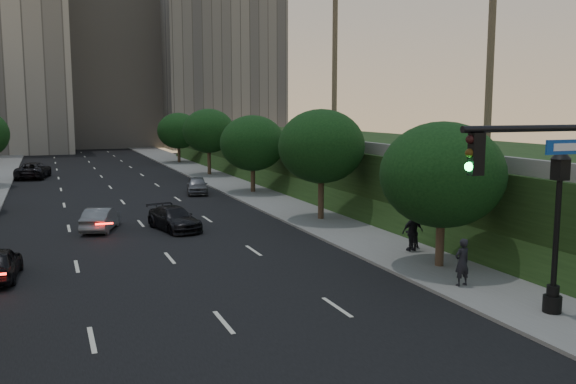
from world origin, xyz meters
name	(u,v)px	position (x,y,z in m)	size (l,w,h in m)	color
road_surface	(126,206)	(0.00, 30.00, 0.01)	(16.00, 140.00, 0.02)	black
sidewalk_right	(265,197)	(10.25, 30.00, 0.07)	(4.50, 140.00, 0.15)	slate
embankment	(413,169)	(22.00, 28.00, 2.00)	(18.00, 90.00, 4.00)	black
parapet_wall	(315,141)	(13.50, 28.00, 4.35)	(0.35, 90.00, 0.70)	slate
office_block_mid	(108,73)	(6.00, 102.00, 13.00)	(22.00, 18.00, 26.00)	gray
office_block_right	(214,45)	(24.00, 96.00, 18.00)	(20.00, 22.00, 36.00)	slate
tree_right_a	(442,175)	(10.30, 8.00, 4.02)	(5.20, 5.20, 6.24)	#38281C
tree_right_b	(321,146)	(10.30, 20.00, 4.52)	(5.20, 5.20, 6.74)	#38281C
tree_right_c	(253,143)	(10.30, 33.00, 4.02)	(5.20, 5.20, 6.24)	#38281C
tree_right_d	(209,131)	(10.30, 47.00, 4.52)	(5.20, 5.20, 6.74)	#38281C
tree_right_e	(178,131)	(10.30, 62.00, 4.02)	(5.20, 5.20, 6.24)	#38281C
street_lamp	(556,238)	(10.15, 1.62, 2.63)	(0.64, 0.64, 5.62)	black
sedan_mid_left	(101,219)	(-2.33, 21.87, 0.65)	(1.38, 3.96, 1.30)	slate
sedan_far_left	(33,170)	(-6.25, 50.87, 0.79)	(2.62, 5.68, 1.58)	black
sedan_near_right	(174,219)	(1.48, 20.48, 0.65)	(1.82, 4.47, 1.30)	black
sedan_far_right	(197,185)	(6.06, 34.35, 0.68)	(1.62, 4.02, 1.37)	#5B5C62
pedestrian_a	(462,262)	(9.30, 5.21, 1.05)	(0.66, 0.43, 1.81)	black
pedestrian_b	(412,232)	(11.02, 11.21, 0.91)	(0.74, 0.58, 1.52)	black
pedestrian_c	(413,232)	(10.71, 10.69, 1.06)	(1.07, 0.45, 1.83)	black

